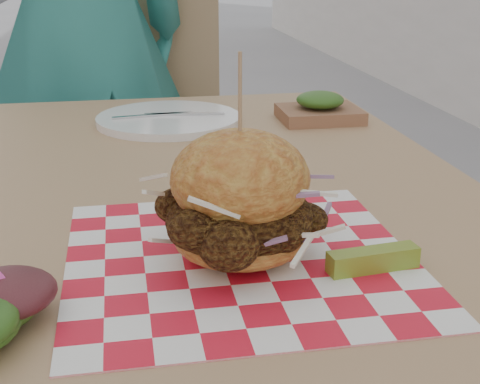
{
  "coord_description": "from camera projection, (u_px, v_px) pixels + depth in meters",
  "views": [
    {
      "loc": [
        -0.21,
        -0.56,
        1.06
      ],
      "look_at": [
        -0.09,
        0.07,
        0.82
      ],
      "focal_mm": 50.0,
      "sensor_mm": 36.0,
      "label": 1
    }
  ],
  "objects": [
    {
      "name": "diner",
      "position": [
        80.0,
        29.0,
        1.69
      ],
      "size": [
        0.74,
        0.61,
        1.73
      ],
      "primitive_type": "imported",
      "rotation": [
        0.0,
        0.0,
        3.5
      ],
      "color": "teal",
      "rests_on": "ground"
    },
    {
      "name": "patio_table",
      "position": [
        192.0,
        241.0,
        0.94
      ],
      "size": [
        0.8,
        1.2,
        0.75
      ],
      "color": "tan",
      "rests_on": "ground"
    },
    {
      "name": "patio_chair",
      "position": [
        158.0,
        133.0,
        1.94
      ],
      "size": [
        0.49,
        0.49,
        0.95
      ],
      "rotation": [
        0.0,
        0.0,
        -0.17
      ],
      "color": "tan",
      "rests_on": "ground"
    },
    {
      "name": "paper_liner",
      "position": [
        240.0,
        258.0,
        0.7
      ],
      "size": [
        0.36,
        0.36,
        0.0
      ],
      "primitive_type": "cube",
      "color": "red",
      "rests_on": "patio_table"
    },
    {
      "name": "sandwich",
      "position": [
        240.0,
        204.0,
        0.68
      ],
      "size": [
        0.19,
        0.19,
        0.21
      ],
      "color": "#C48B37",
      "rests_on": "paper_liner"
    },
    {
      "name": "pickle_spear",
      "position": [
        373.0,
        260.0,
        0.67
      ],
      "size": [
        0.1,
        0.03,
        0.02
      ],
      "primitive_type": "cube",
      "rotation": [
        0.0,
        0.0,
        0.12
      ],
      "color": "olive",
      "rests_on": "paper_liner"
    },
    {
      "name": "place_setting",
      "position": [
        169.0,
        119.0,
        1.25
      ],
      "size": [
        0.27,
        0.27,
        0.02
      ],
      "color": "white",
      "rests_on": "patio_table"
    },
    {
      "name": "kraft_tray",
      "position": [
        320.0,
        109.0,
        1.26
      ],
      "size": [
        0.15,
        0.12,
        0.06
      ],
      "color": "brown",
      "rests_on": "patio_table"
    }
  ]
}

